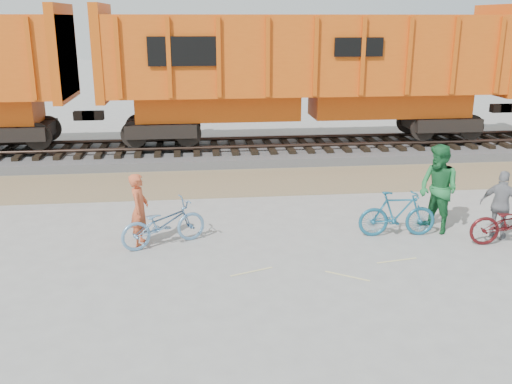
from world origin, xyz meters
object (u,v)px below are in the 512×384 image
Objects in this scene: bicycle_blue at (163,223)px; person_woman at (501,205)px; person_man at (438,189)px; hopper_car_center at (306,70)px; bicycle_teal at (397,214)px; person_solo at (139,210)px.

person_woman reaches higher than bicycle_blue.
bicycle_blue is 1.22× the size of person_woman.
bicycle_blue is 6.22m from person_man.
person_woman is at bearing -116.60° from bicycle_blue.
person_woman is (2.75, -8.63, -2.23)m from hopper_car_center.
hopper_car_center is 6.90× the size of person_man.
bicycle_teal is 1.13× the size of person_woman.
person_man reaches higher than bicycle_blue.
hopper_car_center is 8.63m from bicycle_teal.
bicycle_blue is at bearing 92.55° from bicycle_teal.
bicycle_teal is (0.53, -8.25, -2.48)m from hopper_car_center.
person_man is at bearing -79.24° from hopper_car_center.
bicycle_blue is at bearing -93.51° from person_solo.
person_solo is (-0.50, 0.10, 0.30)m from bicycle_blue.
person_solo reaches higher than bicycle_blue.
hopper_car_center reaches higher than person_solo.
person_man is (6.70, 0.07, 0.22)m from person_solo.
hopper_car_center reaches higher than bicycle_blue.
bicycle_teal is 2.27m from person_woman.
hopper_car_center is at bearing -24.69° from person_solo.
person_solo is at bearing -111.92° from person_man.
person_man is at bearing -81.61° from person_solo.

